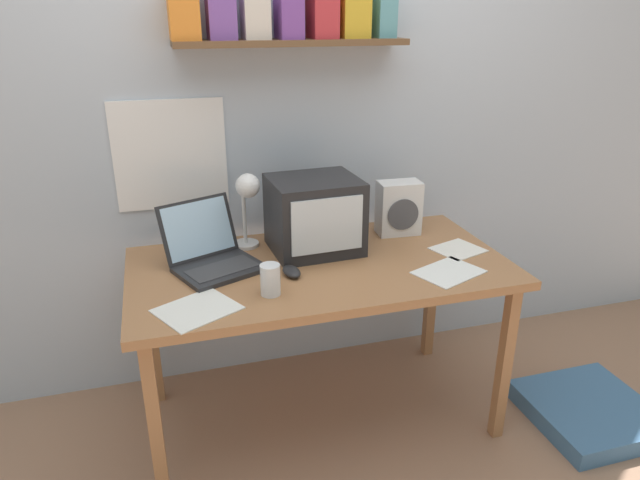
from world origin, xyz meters
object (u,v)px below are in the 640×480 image
(laptop, at_px, (211,251))
(desk_lamp, at_px, (247,197))
(corner_desk, at_px, (320,278))
(computer_mouse, at_px, (292,272))
(juice_glass, at_px, (270,281))
(space_heater, at_px, (399,208))
(crt_monitor, at_px, (314,215))
(loose_paper_near_monitor, at_px, (449,272))
(printed_handout, at_px, (458,250))
(floor_cushion, at_px, (589,411))
(open_notebook, at_px, (197,309))

(laptop, bearing_deg, desk_lamp, 11.86)
(corner_desk, bearing_deg, computer_mouse, -151.24)
(corner_desk, height_order, juice_glass, juice_glass)
(corner_desk, distance_m, juice_glass, 0.33)
(space_heater, bearing_deg, crt_monitor, -165.94)
(computer_mouse, height_order, loose_paper_near_monitor, computer_mouse)
(corner_desk, xyz_separation_m, crt_monitor, (0.02, 0.15, 0.21))
(desk_lamp, xyz_separation_m, printed_handout, (0.83, -0.25, -0.23))
(laptop, bearing_deg, floor_cushion, -39.26)
(computer_mouse, xyz_separation_m, loose_paper_near_monitor, (0.58, -0.14, -0.01))
(laptop, distance_m, floor_cushion, 1.76)
(loose_paper_near_monitor, bearing_deg, open_notebook, -178.43)
(juice_glass, bearing_deg, desk_lamp, 90.23)
(crt_monitor, height_order, space_heater, crt_monitor)
(loose_paper_near_monitor, relative_size, floor_cushion, 0.59)
(crt_monitor, xyz_separation_m, floor_cushion, (1.09, -0.50, -0.84))
(desk_lamp, relative_size, open_notebook, 1.05)
(laptop, distance_m, juice_glass, 0.35)
(juice_glass, distance_m, open_notebook, 0.27)
(crt_monitor, bearing_deg, open_notebook, -145.83)
(computer_mouse, relative_size, open_notebook, 0.36)
(space_heater, bearing_deg, open_notebook, -149.61)
(laptop, bearing_deg, corner_desk, -36.46)
(desk_lamp, xyz_separation_m, juice_glass, (0.00, -0.42, -0.18))
(desk_lamp, height_order, floor_cushion, desk_lamp)
(printed_handout, distance_m, loose_paper_near_monitor, 0.23)
(desk_lamp, height_order, space_heater, desk_lamp)
(laptop, bearing_deg, printed_handout, -30.11)
(space_heater, height_order, floor_cushion, space_heater)
(laptop, xyz_separation_m, juice_glass, (0.17, -0.30, -0.01))
(open_notebook, height_order, loose_paper_near_monitor, same)
(corner_desk, bearing_deg, loose_paper_near_monitor, -25.84)
(laptop, distance_m, printed_handout, 1.01)
(loose_paper_near_monitor, xyz_separation_m, floor_cushion, (0.67, -0.14, -0.69))
(corner_desk, xyz_separation_m, printed_handout, (0.59, -0.03, 0.07))
(corner_desk, bearing_deg, crt_monitor, 82.39)
(floor_cushion, bearing_deg, space_heater, 140.12)
(printed_handout, relative_size, floor_cushion, 0.46)
(crt_monitor, xyz_separation_m, desk_lamp, (-0.26, 0.07, 0.08))
(space_heater, bearing_deg, desk_lamp, -176.00)
(laptop, relative_size, space_heater, 1.73)
(crt_monitor, bearing_deg, floor_cushion, -27.49)
(space_heater, bearing_deg, juice_glass, -143.94)
(corner_desk, height_order, desk_lamp, desk_lamp)
(desk_lamp, distance_m, juice_glass, 0.45)
(space_heater, xyz_separation_m, computer_mouse, (-0.56, -0.29, -0.10))
(desk_lamp, relative_size, printed_handout, 1.41)
(desk_lamp, height_order, open_notebook, desk_lamp)
(corner_desk, distance_m, crt_monitor, 0.26)
(crt_monitor, distance_m, printed_handout, 0.61)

